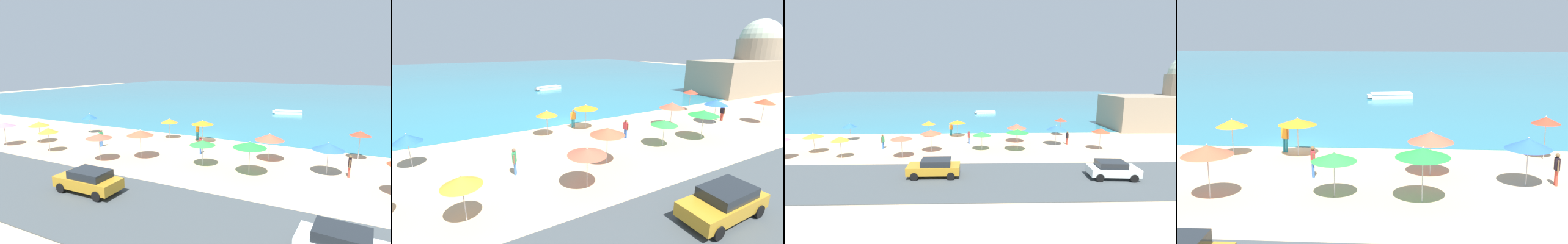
# 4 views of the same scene
# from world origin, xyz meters

# --- Properties ---
(ground_plane) EXTENTS (160.00, 160.00, 0.00)m
(ground_plane) POSITION_xyz_m (0.00, 0.00, 0.00)
(ground_plane) COLOR #CDAE86
(sea) EXTENTS (150.00, 110.00, 0.05)m
(sea) POSITION_xyz_m (0.00, 55.00, 0.03)
(sea) COLOR teal
(sea) RESTS_ON ground_plane
(beach_umbrella_0) EXTENTS (2.33, 2.33, 2.58)m
(beach_umbrella_0) POSITION_xyz_m (-1.58, -9.60, 2.27)
(beach_umbrella_0) COLOR #B2B2B7
(beach_umbrella_0) RESTS_ON ground_plane
(beach_umbrella_5) EXTENTS (2.44, 2.44, 2.42)m
(beach_umbrella_5) POSITION_xyz_m (8.70, -5.42, 2.07)
(beach_umbrella_5) COLOR #B2B2B7
(beach_umbrella_5) RESTS_ON ground_plane
(beach_umbrella_6) EXTENTS (1.70, 1.70, 2.61)m
(beach_umbrella_6) POSITION_xyz_m (15.58, -1.82, 2.33)
(beach_umbrella_6) COLOR #B2B2B7
(beach_umbrella_6) RESTS_ON ground_plane
(beach_umbrella_8) EXTENTS (1.87, 1.87, 2.31)m
(beach_umbrella_8) POSITION_xyz_m (-3.08, -2.21, 2.01)
(beach_umbrella_8) COLOR #B2B2B7
(beach_umbrella_8) RESTS_ON ground_plane
(beach_umbrella_9) EXTENTS (2.30, 2.30, 2.49)m
(beach_umbrella_9) POSITION_xyz_m (13.34, -6.91, 2.16)
(beach_umbrella_9) COLOR #B2B2B7
(beach_umbrella_9) RESTS_ON ground_plane
(beach_umbrella_10) EXTENTS (2.11, 2.11, 2.18)m
(beach_umbrella_10) POSITION_xyz_m (4.12, -9.05, 1.91)
(beach_umbrella_10) COLOR #B2B2B7
(beach_umbrella_10) RESTS_ON ground_plane
(beach_umbrella_11) EXTENTS (2.31, 2.31, 2.38)m
(beach_umbrella_11) POSITION_xyz_m (0.91, -2.06, 2.11)
(beach_umbrella_11) COLOR #B2B2B7
(beach_umbrella_11) RESTS_ON ground_plane
(beach_umbrella_13) EXTENTS (2.49, 2.49, 2.58)m
(beach_umbrella_13) POSITION_xyz_m (8.14, -9.47, 2.30)
(beach_umbrella_13) COLOR #B2B2B7
(beach_umbrella_13) RESTS_ON ground_plane
(bather_0) EXTENTS (0.54, 0.33, 1.80)m
(bather_0) POSITION_xyz_m (-0.08, -1.28, 1.02)
(bather_0) COLOR teal
(bather_0) RESTS_ON ground_plane
(bather_1) EXTENTS (0.24, 0.57, 1.66)m
(bather_1) POSITION_xyz_m (14.84, -6.74, 0.93)
(bather_1) COLOR #E04636
(bather_1) RESTS_ON ground_plane
(bather_2) EXTENTS (0.31, 0.55, 1.66)m
(bather_2) POSITION_xyz_m (2.58, -6.15, 0.93)
(bather_2) COLOR blue
(bather_2) RESTS_ON ground_plane
(skiff_nearshore) EXTENTS (4.93, 2.49, 0.58)m
(skiff_nearshore) POSITION_xyz_m (5.87, 21.21, 0.34)
(skiff_nearshore) COLOR silver
(skiff_nearshore) RESTS_ON sea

